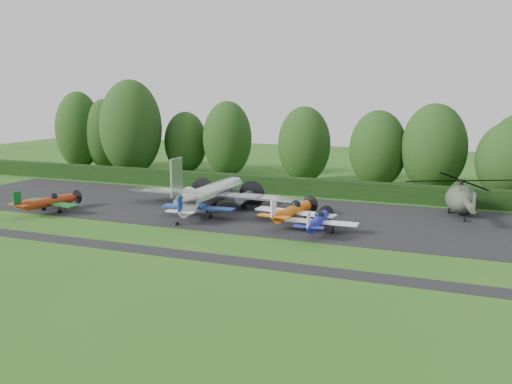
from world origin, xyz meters
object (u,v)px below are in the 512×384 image
at_px(transport_plane, 212,193).
at_px(light_plane_blue, 318,221).
at_px(light_plane_white, 196,207).
at_px(light_plane_orange, 293,211).
at_px(light_plane_red, 49,202).
at_px(helicopter, 461,196).

xyz_separation_m(transport_plane, light_plane_blue, (12.75, -5.23, -0.70)).
relative_size(light_plane_white, light_plane_orange, 0.94).
bearing_deg(light_plane_blue, transport_plane, 160.50).
bearing_deg(light_plane_white, light_plane_red, -163.80).
bearing_deg(light_plane_white, transport_plane, 98.86).
distance_m(transport_plane, light_plane_orange, 10.10).
bearing_deg(light_plane_blue, light_plane_red, -173.00).
relative_size(light_plane_orange, light_plane_blue, 1.14).
bearing_deg(light_plane_blue, light_plane_white, 177.46).
bearing_deg(helicopter, light_plane_orange, -134.50).
bearing_deg(light_plane_orange, light_plane_blue, -45.02).
bearing_deg(light_plane_blue, light_plane_orange, 145.22).
height_order(light_plane_red, light_plane_orange, light_plane_orange).
relative_size(light_plane_red, light_plane_white, 0.96).
relative_size(light_plane_red, light_plane_orange, 0.90).
relative_size(transport_plane, light_plane_white, 2.61).
xyz_separation_m(transport_plane, helicopter, (23.79, 6.88, 0.13)).
bearing_deg(helicopter, transport_plane, -152.96).
xyz_separation_m(transport_plane, light_plane_white, (0.33, -4.07, -0.62)).
distance_m(transport_plane, light_plane_white, 4.13).
distance_m(light_plane_white, light_plane_orange, 9.42).
distance_m(light_plane_blue, helicopter, 16.41).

